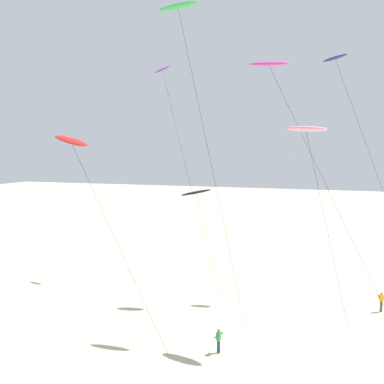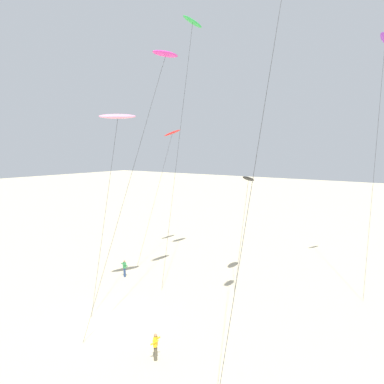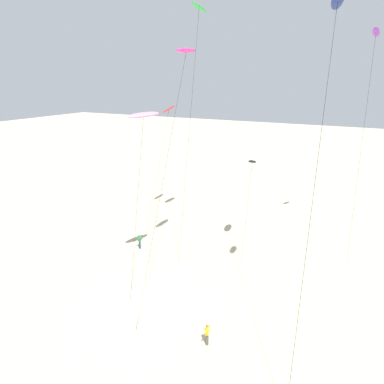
{
  "view_description": "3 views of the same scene",
  "coord_description": "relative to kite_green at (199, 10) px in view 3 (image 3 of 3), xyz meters",
  "views": [
    {
      "loc": [
        -38.41,
        -1.57,
        13.8
      ],
      "look_at": [
        -1.07,
        12.1,
        10.3
      ],
      "focal_mm": 48.22,
      "sensor_mm": 36.0,
      "label": 1
    },
    {
      "loc": [
        22.48,
        -19.93,
        12.86
      ],
      "look_at": [
        -1.2,
        12.34,
        8.33
      ],
      "focal_mm": 39.31,
      "sensor_mm": 36.0,
      "label": 2
    },
    {
      "loc": [
        15.47,
        -21.28,
        17.9
      ],
      "look_at": [
        -0.71,
        9.78,
        6.9
      ],
      "focal_mm": 34.12,
      "sensor_mm": 36.0,
      "label": 3
    }
  ],
  "objects": [
    {
      "name": "kite_pink",
      "position": [
        -0.17,
        -9.6,
        -9.03
      ],
      "size": [
        1.82,
        5.05,
        15.34
      ],
      "color": "pink",
      "rests_on": "ground"
    },
    {
      "name": "kite_red",
      "position": [
        -6.69,
        5.16,
        -9.95
      ],
      "size": [
        1.06,
        8.19,
        14.8
      ],
      "color": "red",
      "rests_on": "ground"
    },
    {
      "name": "kite_flyer_nearest",
      "position": [
        8.22,
        -14.94,
        -23.12
      ],
      "size": [
        0.69,
        0.7,
        1.67
      ],
      "color": "#4C4738",
      "rests_on": "ground"
    },
    {
      "name": "kite_magenta",
      "position": [
        2.09,
        -6.52,
        -4.16
      ],
      "size": [
        1.29,
        11.16,
        20.32
      ],
      "color": "#D8339E",
      "rests_on": "ground"
    },
    {
      "name": "kite_flyer_middle",
      "position": [
        -4.75,
        -4.69,
        -23.12
      ],
      "size": [
        0.61,
        0.58,
        1.67
      ],
      "color": "navy",
      "rests_on": "ground"
    },
    {
      "name": "ground_plane",
      "position": [
        1.62,
        -12.95,
        -24.01
      ],
      "size": [
        260.0,
        260.0,
        0.0
      ],
      "primitive_type": "plane",
      "color": "beige"
    },
    {
      "name": "kite_green",
      "position": [
        0.0,
        0.0,
        0.0
      ],
      "size": [
        0.96,
        6.87,
        24.67
      ],
      "color": "green",
      "rests_on": "ground"
    },
    {
      "name": "kite_black",
      "position": [
        5.8,
        0.69,
        -14.29
      ],
      "size": [
        1.52,
        4.08,
        10.2
      ],
      "color": "black",
      "rests_on": "ground"
    },
    {
      "name": "kite_purple",
      "position": [
        15.24,
        7.82,
        -2.37
      ],
      "size": [
        0.93,
        6.6,
        22.65
      ],
      "color": "purple",
      "rests_on": "ground"
    },
    {
      "name": "kite_navy",
      "position": [
        13.86,
        -10.39,
        -2.28
      ],
      "size": [
        1.35,
        9.36,
        22.59
      ],
      "color": "navy",
      "rests_on": "ground"
    }
  ]
}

